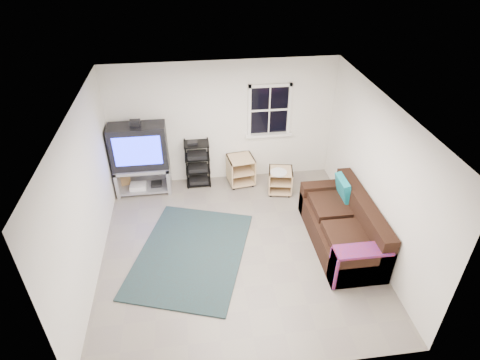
{
  "coord_description": "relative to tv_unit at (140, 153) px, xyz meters",
  "views": [
    {
      "loc": [
        -0.62,
        -5.14,
        4.86
      ],
      "look_at": [
        0.1,
        0.4,
        1.15
      ],
      "focal_mm": 30.0,
      "sensor_mm": 36.0,
      "label": 1
    }
  ],
  "objects": [
    {
      "name": "side_table_right",
      "position": [
        2.8,
        -0.4,
        -0.58
      ],
      "size": [
        0.56,
        0.56,
        0.55
      ],
      "rotation": [
        0.0,
        0.0,
        -0.19
      ],
      "color": "tan",
      "rests_on": "ground"
    },
    {
      "name": "room",
      "position": [
        2.65,
        0.26,
        0.59
      ],
      "size": [
        4.6,
        4.62,
        4.6
      ],
      "color": "slate",
      "rests_on": "ground"
    },
    {
      "name": "tv_unit",
      "position": [
        0.0,
        0.0,
        0.0
      ],
      "size": [
        1.1,
        0.55,
        1.61
      ],
      "color": "#9999A0",
      "rests_on": "ground"
    },
    {
      "name": "sofa",
      "position": [
        3.55,
        -2.1,
        -0.54
      ],
      "size": [
        0.94,
        2.11,
        0.97
      ],
      "color": "black",
      "rests_on": "ground"
    },
    {
      "name": "paper_bag",
      "position": [
        -0.45,
        0.15,
        -0.68
      ],
      "size": [
        0.33,
        0.25,
        0.41
      ],
      "primitive_type": "cube",
      "rotation": [
        0.0,
        0.0,
        0.27
      ],
      "color": "olive",
      "rests_on": "ground"
    },
    {
      "name": "side_table_left",
      "position": [
        2.03,
        0.05,
        -0.55
      ],
      "size": [
        0.59,
        0.59,
        0.62
      ],
      "rotation": [
        0.0,
        0.0,
        0.14
      ],
      "color": "tan",
      "rests_on": "ground"
    },
    {
      "name": "av_rack",
      "position": [
        1.13,
        0.09,
        -0.44
      ],
      "size": [
        0.51,
        0.37,
        1.02
      ],
      "color": "black",
      "rests_on": "ground"
    },
    {
      "name": "shag_rug",
      "position": [
        0.9,
        -2.06,
        -0.87
      ],
      "size": [
        2.39,
        2.8,
        0.03
      ],
      "primitive_type": "cube",
      "rotation": [
        0.0,
        0.0,
        -0.32
      ],
      "color": "black",
      "rests_on": "ground"
    }
  ]
}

